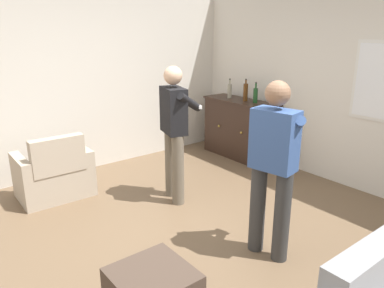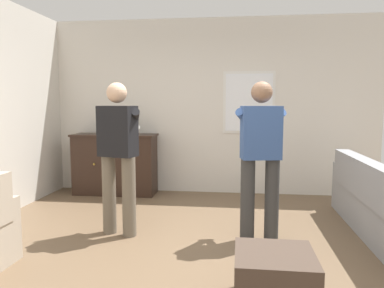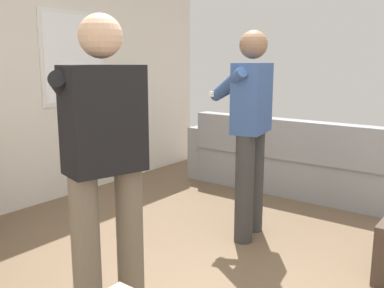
{
  "view_description": "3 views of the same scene",
  "coord_description": "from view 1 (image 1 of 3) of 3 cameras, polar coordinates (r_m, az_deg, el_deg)",
  "views": [
    {
      "loc": [
        2.67,
        -2.04,
        2.11
      ],
      "look_at": [
        -0.25,
        0.26,
        0.94
      ],
      "focal_mm": 35.0,
      "sensor_mm": 36.0,
      "label": 1
    },
    {
      "loc": [
        0.42,
        -3.43,
        1.46
      ],
      "look_at": [
        -0.08,
        0.54,
        1.02
      ],
      "focal_mm": 35.0,
      "sensor_mm": 36.0,
      "label": 2
    },
    {
      "loc": [
        -2.35,
        -1.18,
        1.46
      ],
      "look_at": [
        -0.3,
        0.37,
        0.95
      ],
      "focal_mm": 40.0,
      "sensor_mm": 36.0,
      "label": 3
    }
  ],
  "objects": [
    {
      "name": "bottle_wine_green",
      "position": [
        6.08,
        8.16,
        7.85
      ],
      "size": [
        0.07,
        0.07,
        0.35
      ],
      "color": "#593314",
      "rests_on": "sideboard_cabinet"
    },
    {
      "name": "wall_side_left",
      "position": [
        5.75,
        -17.39,
        9.61
      ],
      "size": [
        0.12,
        5.2,
        2.8
      ],
      "primitive_type": "cube",
      "color": "silver",
      "rests_on": "ground"
    },
    {
      "name": "sideboard_cabinet",
      "position": [
        6.27,
        7.3,
        2.33
      ],
      "size": [
        1.33,
        0.49,
        0.97
      ],
      "color": "black",
      "rests_on": "ground"
    },
    {
      "name": "person_standing_left",
      "position": [
        4.53,
        -2.66,
        2.45
      ],
      "size": [
        0.54,
        0.52,
        1.68
      ],
      "color": "#6B6051",
      "rests_on": "ground"
    },
    {
      "name": "ground",
      "position": [
        3.97,
        -0.75,
        -14.64
      ],
      "size": [
        10.4,
        10.4,
        0.0
      ],
      "primitive_type": "plane",
      "color": "brown"
    },
    {
      "name": "armchair",
      "position": [
        5.11,
        -20.17,
        -4.54
      ],
      "size": [
        0.66,
        0.89,
        0.85
      ],
      "color": "#B2A38E",
      "rests_on": "ground"
    },
    {
      "name": "person_standing_right",
      "position": [
        3.46,
        12.32,
        -2.81
      ],
      "size": [
        0.55,
        0.51,
        1.68
      ],
      "color": "#383838",
      "rests_on": "ground"
    },
    {
      "name": "wall_back_with_window",
      "position": [
        5.45,
        22.34,
        8.71
      ],
      "size": [
        5.2,
        0.15,
        2.8
      ],
      "color": "silver",
      "rests_on": "ground"
    },
    {
      "name": "bottle_liquor_amber",
      "position": [
        5.96,
        9.65,
        7.39
      ],
      "size": [
        0.07,
        0.07,
        0.32
      ],
      "color": "#1E4C23",
      "rests_on": "sideboard_cabinet"
    },
    {
      "name": "bottle_spirits_clear",
      "position": [
        6.3,
        5.75,
        8.09
      ],
      "size": [
        0.07,
        0.07,
        0.32
      ],
      "color": "gray",
      "rests_on": "sideboard_cabinet"
    }
  ]
}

